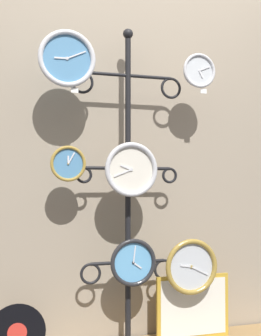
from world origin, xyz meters
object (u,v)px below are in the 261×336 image
at_px(clock_bottom_center, 133,262).
at_px(clock_bottom_right, 191,267).
at_px(display_stand, 128,247).
at_px(clock_top_right, 199,71).
at_px(clock_middle_left, 68,164).
at_px(clock_middle_center, 131,170).
at_px(vinyl_record, 17,333).
at_px(clock_top_left, 67,59).
at_px(picture_frame, 193,307).

height_order(clock_bottom_center, clock_bottom_right, clock_bottom_center).
distance_m(display_stand, clock_top_right, 1.13).
relative_size(display_stand, clock_bottom_center, 7.06).
xyz_separation_m(clock_middle_left, clock_middle_center, (0.35, -0.04, -0.03)).
height_order(display_stand, clock_top_right, display_stand).
xyz_separation_m(clock_top_right, vinyl_record, (-1.04, 0.02, -1.45)).
relative_size(clock_top_left, clock_middle_center, 1.03).
xyz_separation_m(clock_bottom_right, picture_frame, (0.05, 0.08, -0.26)).
bearing_deg(clock_middle_center, clock_top_right, 1.19).
xyz_separation_m(clock_top_right, clock_middle_left, (-0.78, 0.03, -0.56)).
height_order(clock_top_right, vinyl_record, clock_top_right).
height_order(display_stand, picture_frame, display_stand).
distance_m(clock_middle_left, clock_middle_center, 0.36).
xyz_separation_m(display_stand, clock_bottom_center, (0.01, -0.08, -0.08)).
distance_m(clock_top_left, clock_bottom_right, 1.38).
xyz_separation_m(display_stand, clock_top_left, (-0.38, -0.11, 1.05)).
xyz_separation_m(clock_top_right, clock_middle_center, (-0.43, -0.01, -0.59)).
bearing_deg(picture_frame, clock_top_left, -173.89).
xyz_separation_m(clock_top_left, clock_top_right, (0.79, 0.01, -0.01)).
bearing_deg(clock_middle_center, vinyl_record, 177.49).
bearing_deg(vinyl_record, clock_middle_left, 1.76).
relative_size(display_stand, picture_frame, 4.10).
bearing_deg(clock_top_right, display_stand, 166.66).
height_order(clock_middle_left, clock_bottom_right, clock_middle_left).
bearing_deg(picture_frame, clock_middle_center, -169.01).
distance_m(clock_middle_center, picture_frame, 0.92).
bearing_deg(clock_top_left, clock_bottom_center, 4.44).
bearing_deg(clock_bottom_center, clock_bottom_right, -4.44).
relative_size(clock_middle_center, picture_frame, 0.67).
xyz_separation_m(clock_top_left, clock_bottom_center, (0.39, 0.03, -1.13)).
xyz_separation_m(clock_bottom_center, clock_bottom_right, (0.35, -0.03, -0.04)).
relative_size(clock_middle_left, clock_middle_center, 0.64).
xyz_separation_m(display_stand, picture_frame, (0.40, -0.03, -0.37)).
distance_m(clock_top_right, clock_bottom_right, 1.16).
distance_m(clock_bottom_right, vinyl_record, 1.03).
height_order(clock_bottom_right, vinyl_record, clock_bottom_right).
bearing_deg(clock_top_left, clock_bottom_right, 0.24).
relative_size(clock_top_right, vinyl_record, 0.69).
distance_m(display_stand, clock_middle_center, 0.46).
height_order(display_stand, clock_top_left, display_stand).
distance_m(clock_middle_left, picture_frame, 1.15).
distance_m(clock_top_right, clock_bottom_center, 1.19).
xyz_separation_m(clock_middle_center, clock_bottom_center, (0.02, 0.03, -0.53)).
bearing_deg(display_stand, picture_frame, -3.75).
height_order(display_stand, vinyl_record, display_stand).
relative_size(clock_middle_left, clock_bottom_center, 0.73).
bearing_deg(clock_bottom_center, picture_frame, 7.73).
relative_size(clock_top_left, clock_top_right, 1.53).
distance_m(clock_top_left, clock_top_right, 0.79).
relative_size(clock_middle_left, vinyl_record, 0.66).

